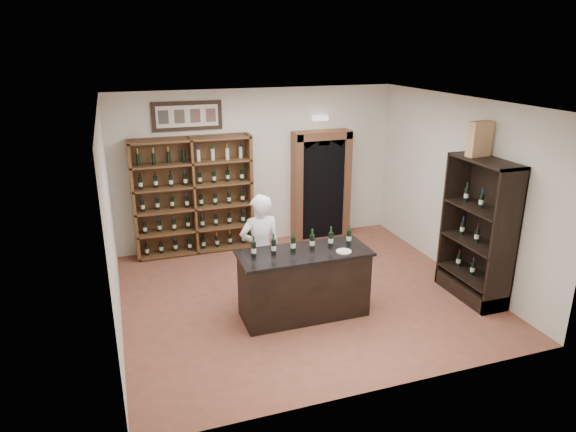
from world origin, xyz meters
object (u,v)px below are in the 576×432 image
object	(u,v)px
wine_shelf	(193,196)
tasting_counter	(304,284)
side_cabinet	(477,251)
wine_crate	(480,139)
shopkeeper	(260,250)
counter_bottle_0	(254,249)

from	to	relation	value
wine_shelf	tasting_counter	distance (m)	3.19
side_cabinet	wine_crate	bearing A→B (deg)	96.31
shopkeeper	counter_bottle_0	bearing A→B (deg)	63.36
tasting_counter	side_cabinet	distance (m)	2.75
tasting_counter	counter_bottle_0	world-z (taller)	counter_bottle_0
tasting_counter	counter_bottle_0	distance (m)	0.95
counter_bottle_0	side_cabinet	xyz separation A→B (m)	(3.44, -0.37, -0.35)
tasting_counter	shopkeeper	distance (m)	0.85
counter_bottle_0	tasting_counter	bearing A→B (deg)	-5.37
shopkeeper	wine_crate	world-z (taller)	wine_crate
wine_shelf	wine_crate	distance (m)	5.04
wine_shelf	side_cabinet	size ratio (longest dim) A/B	1.00
shopkeeper	wine_shelf	bearing A→B (deg)	-77.23
tasting_counter	wine_crate	world-z (taller)	wine_crate
wine_shelf	tasting_counter	xyz separation A→B (m)	(1.10, -2.93, -0.61)
wine_shelf	wine_crate	bearing A→B (deg)	-38.42
wine_shelf	counter_bottle_0	distance (m)	2.89
wine_crate	tasting_counter	bearing A→B (deg)	172.23
side_cabinet	shopkeeper	bearing A→B (deg)	164.30
wine_shelf	side_cabinet	world-z (taller)	same
wine_shelf	counter_bottle_0	bearing A→B (deg)	-82.45
wine_shelf	side_cabinet	bearing A→B (deg)	-40.21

